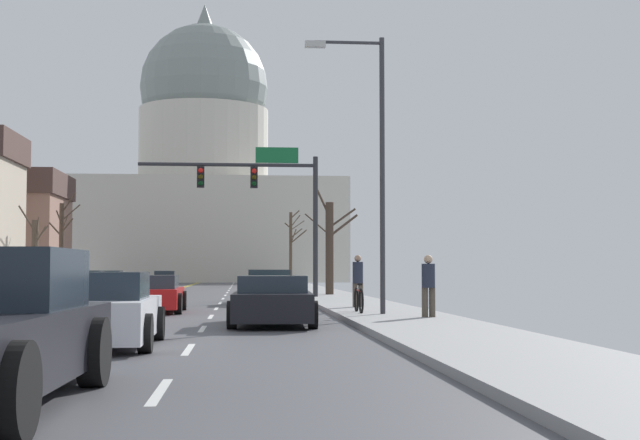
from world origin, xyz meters
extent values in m
cube|color=#4B4B50|center=(0.00, 0.00, -0.03)|extent=(14.00, 180.00, 0.06)
cube|color=yellow|center=(-0.12, 0.00, 0.00)|extent=(0.10, 176.40, 0.00)
cube|color=yellow|center=(0.12, 0.00, 0.00)|extent=(0.10, 176.40, 0.00)
cube|color=silver|center=(3.50, -13.70, 0.00)|extent=(0.12, 2.20, 0.00)
cube|color=silver|center=(3.50, -8.50, 0.00)|extent=(0.12, 2.20, 0.00)
cube|color=silver|center=(3.50, -3.30, 0.00)|extent=(0.12, 2.20, 0.00)
cube|color=silver|center=(3.50, 1.90, 0.00)|extent=(0.12, 2.20, 0.00)
cube|color=silver|center=(3.50, 7.10, 0.00)|extent=(0.12, 2.20, 0.00)
cube|color=silver|center=(3.50, 12.30, 0.00)|extent=(0.12, 2.20, 0.00)
cube|color=silver|center=(3.50, 17.50, 0.00)|extent=(0.12, 2.20, 0.00)
cube|color=silver|center=(3.50, 22.70, 0.00)|extent=(0.12, 2.20, 0.00)
cube|color=silver|center=(3.50, 27.90, 0.00)|extent=(0.12, 2.20, 0.00)
cube|color=silver|center=(3.50, 33.10, 0.00)|extent=(0.12, 2.20, 0.00)
cube|color=silver|center=(3.50, 38.30, 0.00)|extent=(0.12, 2.20, 0.00)
cube|color=silver|center=(3.50, 43.50, 0.00)|extent=(0.12, 2.20, 0.00)
cube|color=silver|center=(3.50, 48.70, 0.00)|extent=(0.12, 2.20, 0.00)
cube|color=silver|center=(3.50, 53.90, 0.00)|extent=(0.12, 2.20, 0.00)
cube|color=silver|center=(3.50, 59.10, 0.00)|extent=(0.12, 2.20, 0.00)
cube|color=silver|center=(3.50, 64.30, 0.00)|extent=(0.12, 2.20, 0.00)
cube|color=silver|center=(-3.50, 7.10, 0.00)|extent=(0.12, 2.20, 0.00)
cube|color=silver|center=(-3.50, 12.30, 0.00)|extent=(0.12, 2.20, 0.00)
cube|color=silver|center=(-3.50, 17.50, 0.00)|extent=(0.12, 2.20, 0.00)
cube|color=silver|center=(-3.50, 22.70, 0.00)|extent=(0.12, 2.20, 0.00)
cube|color=silver|center=(-3.50, 27.90, 0.00)|extent=(0.12, 2.20, 0.00)
cube|color=silver|center=(-3.50, 33.10, 0.00)|extent=(0.12, 2.20, 0.00)
cube|color=silver|center=(-3.50, 38.30, 0.00)|extent=(0.12, 2.20, 0.00)
cube|color=silver|center=(-3.50, 43.50, 0.00)|extent=(0.12, 2.20, 0.00)
cube|color=silver|center=(-3.50, 48.70, 0.00)|extent=(0.12, 2.20, 0.00)
cube|color=silver|center=(-3.50, 53.90, 0.00)|extent=(0.12, 2.20, 0.00)
cube|color=silver|center=(-3.50, 59.10, 0.00)|extent=(0.12, 2.20, 0.00)
cube|color=silver|center=(-3.50, 64.30, 0.00)|extent=(0.12, 2.20, 0.00)
cube|color=gray|center=(8.50, 0.00, 0.07)|extent=(3.00, 180.00, 0.14)
cylinder|color=#28282D|center=(7.60, 15.69, 3.25)|extent=(0.22, 0.22, 6.22)
cylinder|color=#28282D|center=(3.70, 15.69, 5.96)|extent=(7.80, 0.16, 0.16)
cube|color=black|center=(4.87, 15.69, 5.40)|extent=(0.32, 0.28, 0.92)
sphere|color=red|center=(4.87, 15.53, 5.68)|extent=(0.22, 0.22, 0.22)
sphere|color=#332B05|center=(4.87, 15.53, 5.40)|extent=(0.22, 0.22, 0.22)
sphere|color=black|center=(4.87, 15.53, 5.12)|extent=(0.22, 0.22, 0.22)
cube|color=black|center=(2.53, 15.69, 5.40)|extent=(0.32, 0.28, 0.92)
sphere|color=red|center=(2.53, 15.53, 5.68)|extent=(0.22, 0.22, 0.22)
sphere|color=#332B05|center=(2.53, 15.53, 5.40)|extent=(0.22, 0.22, 0.22)
sphere|color=black|center=(2.53, 15.53, 5.12)|extent=(0.22, 0.22, 0.22)
cube|color=#146033|center=(5.88, 15.71, 6.41)|extent=(1.90, 0.06, 0.70)
cylinder|color=#333338|center=(8.20, 0.35, 3.94)|extent=(0.14, 0.14, 7.59)
cylinder|color=#333338|center=(7.28, 0.35, 7.58)|extent=(1.85, 0.09, 0.09)
cube|color=#B2B2AD|center=(6.35, 0.35, 7.51)|extent=(0.56, 0.24, 0.16)
cube|color=beige|center=(0.00, 75.05, 5.39)|extent=(30.37, 18.35, 10.78)
cylinder|color=beige|center=(0.00, 75.05, 14.85)|extent=(14.18, 14.18, 8.15)
sphere|color=gray|center=(0.00, 75.05, 21.39)|extent=(14.07, 14.07, 14.07)
cone|color=gray|center=(0.00, 75.05, 29.62)|extent=(1.80, 1.80, 2.40)
cube|color=#1E7247|center=(5.39, 10.97, 0.51)|extent=(1.79, 4.53, 0.69)
cube|color=#232D38|center=(5.39, 10.66, 1.09)|extent=(1.57, 2.13, 0.48)
cylinder|color=black|center=(4.50, 12.37, 0.32)|extent=(0.22, 0.64, 0.64)
cylinder|color=black|center=(6.29, 12.37, 0.32)|extent=(0.22, 0.64, 0.64)
cylinder|color=black|center=(4.50, 9.56, 0.32)|extent=(0.22, 0.64, 0.64)
cylinder|color=black|center=(6.28, 9.56, 0.32)|extent=(0.22, 0.64, 0.64)
cube|color=#B71414|center=(1.56, 4.68, 0.46)|extent=(1.86, 4.42, 0.59)
cube|color=#232D38|center=(1.57, 4.30, 0.96)|extent=(1.61, 2.07, 0.41)
cylinder|color=black|center=(0.64, 6.03, 0.32)|extent=(0.23, 0.64, 0.64)
cylinder|color=black|center=(2.44, 6.06, 0.32)|extent=(0.23, 0.64, 0.64)
cylinder|color=black|center=(0.68, 3.31, 0.32)|extent=(0.23, 0.64, 0.64)
cylinder|color=black|center=(2.48, 3.34, 0.32)|extent=(0.23, 0.64, 0.64)
cube|color=black|center=(5.13, -2.09, 0.48)|extent=(1.98, 4.53, 0.64)
cube|color=#232D38|center=(5.12, -2.28, 1.00)|extent=(1.68, 2.14, 0.40)
cylinder|color=black|center=(4.26, -0.67, 0.32)|extent=(0.24, 0.65, 0.64)
cylinder|color=black|center=(6.09, -0.73, 0.32)|extent=(0.24, 0.65, 0.64)
cylinder|color=black|center=(4.16, -3.44, 0.32)|extent=(0.24, 0.65, 0.64)
cylinder|color=black|center=(5.99, -3.51, 0.32)|extent=(0.24, 0.65, 0.64)
cube|color=silver|center=(1.88, -7.79, 0.50)|extent=(1.95, 4.34, 0.68)
cube|color=#232D38|center=(1.89, -8.03, 1.07)|extent=(1.69, 1.86, 0.47)
cylinder|color=black|center=(0.92, -6.47, 0.32)|extent=(0.23, 0.64, 0.64)
cylinder|color=black|center=(2.80, -6.44, 0.32)|extent=(0.23, 0.64, 0.64)
cylinder|color=black|center=(0.96, -9.14, 0.32)|extent=(0.23, 0.64, 0.64)
cylinder|color=black|center=(2.84, -9.11, 0.32)|extent=(0.23, 0.64, 0.64)
cylinder|color=black|center=(2.70, -13.23, 0.40)|extent=(0.30, 0.81, 0.80)
cylinder|color=black|center=(2.62, -16.58, 0.40)|extent=(0.30, 0.81, 0.80)
cube|color=#6B6056|center=(-4.99, 22.03, 0.44)|extent=(1.91, 4.46, 0.56)
cube|color=#232D38|center=(-5.00, 22.32, 0.91)|extent=(1.62, 1.98, 0.39)
cylinder|color=black|center=(-4.06, 20.69, 0.32)|extent=(0.24, 0.65, 0.64)
cylinder|color=black|center=(-5.83, 20.63, 0.32)|extent=(0.24, 0.65, 0.64)
cylinder|color=black|center=(-4.15, 23.42, 0.32)|extent=(0.24, 0.65, 0.64)
cylinder|color=black|center=(-5.92, 23.36, 0.32)|extent=(0.24, 0.65, 0.64)
cube|color=#1E7247|center=(-5.30, 33.38, 0.48)|extent=(1.89, 4.23, 0.64)
cube|color=#232D38|center=(-5.30, 33.79, 1.03)|extent=(1.65, 2.01, 0.46)
cylinder|color=black|center=(-4.37, 32.06, 0.32)|extent=(0.22, 0.64, 0.64)
cylinder|color=black|center=(-6.24, 32.07, 0.32)|extent=(0.22, 0.64, 0.64)
cylinder|color=black|center=(-4.36, 34.68, 0.32)|extent=(0.22, 0.64, 0.64)
cylinder|color=black|center=(-6.23, 34.69, 0.32)|extent=(0.22, 0.64, 0.64)
cube|color=#1E7247|center=(-5.24, 42.14, 0.46)|extent=(1.86, 4.48, 0.61)
cube|color=#232D38|center=(-5.24, 42.55, 1.01)|extent=(1.62, 1.99, 0.48)
cylinder|color=black|center=(-4.32, 40.77, 0.32)|extent=(0.23, 0.64, 0.64)
cylinder|color=black|center=(-6.13, 40.75, 0.32)|extent=(0.23, 0.64, 0.64)
cylinder|color=black|center=(-4.35, 43.54, 0.32)|extent=(0.23, 0.64, 0.64)
cylinder|color=black|center=(-6.16, 43.52, 0.32)|extent=(0.23, 0.64, 0.64)
cube|color=black|center=(-2.02, 50.55, 0.48)|extent=(1.98, 4.56, 0.65)
cube|color=#232D38|center=(-2.02, 50.72, 1.01)|extent=(1.67, 2.14, 0.40)
cylinder|color=black|center=(-1.06, 49.19, 0.32)|extent=(0.24, 0.65, 0.64)
cylinder|color=black|center=(-2.87, 49.12, 0.32)|extent=(0.24, 0.65, 0.64)
cylinder|color=black|center=(-1.16, 51.98, 0.32)|extent=(0.24, 0.65, 0.64)
cylinder|color=black|center=(-2.97, 51.91, 0.32)|extent=(0.24, 0.65, 0.64)
cylinder|color=#423328|center=(8.55, 19.06, 2.36)|extent=(0.39, 0.39, 4.43)
cylinder|color=#423328|center=(8.22, 19.45, 4.71)|extent=(0.82, 0.92, 1.72)
cylinder|color=#423328|center=(9.18, 19.04, 3.81)|extent=(1.31, 0.15, 0.98)
cylinder|color=#423328|center=(8.01, 19.70, 3.53)|extent=(1.16, 1.35, 1.14)
cylinder|color=#423328|center=(9.27, 19.43, 3.47)|extent=(1.54, 0.87, 1.17)
cylinder|color=brown|center=(-8.20, 31.73, 2.23)|extent=(0.40, 0.40, 4.19)
cylinder|color=brown|center=(-8.73, 31.91, 4.41)|extent=(1.19, 0.48, 1.66)
cylinder|color=brown|center=(-7.87, 31.98, 3.51)|extent=(0.77, 0.60, 1.08)
cylinder|color=brown|center=(-8.05, 31.11, 3.56)|extent=(0.40, 1.32, 1.27)
cylinder|color=brown|center=(-7.74, 31.04, 3.36)|extent=(1.01, 1.47, 1.10)
cylinder|color=brown|center=(-8.05, 31.21, 2.85)|extent=(0.39, 1.10, 0.82)
cylinder|color=brown|center=(-7.97, 31.15, 3.69)|extent=(0.53, 1.23, 1.53)
cylinder|color=#4C3D2D|center=(8.40, 51.64, 3.15)|extent=(0.26, 0.26, 6.01)
cylinder|color=#4C3D2D|center=(8.90, 52.01, 4.39)|extent=(1.09, 0.86, 0.88)
cylinder|color=#4C3D2D|center=(8.61, 51.25, 4.08)|extent=(0.52, 0.87, 1.28)
cylinder|color=#4C3D2D|center=(8.80, 51.78, 5.41)|extent=(0.88, 0.38, 1.07)
cylinder|color=#4C3D2D|center=(8.77, 51.85, 5.98)|extent=(0.84, 0.54, 0.76)
cylinder|color=#4C3D2D|center=(8.99, 51.83, 5.05)|extent=(1.22, 0.45, 0.87)
cylinder|color=#4C3D2D|center=(8.18, 52.08, 5.04)|extent=(0.56, 0.97, 0.56)
cylinder|color=#4C3D2D|center=(9.05, 51.41, 4.09)|extent=(1.40, 0.57, 1.17)
cylinder|color=#423328|center=(-8.36, 40.49, 3.07)|extent=(0.34, 0.34, 5.85)
cylinder|color=#423328|center=(-7.73, 40.46, 5.33)|extent=(1.32, 0.14, 1.19)
cylinder|color=#423328|center=(-7.87, 39.84, 4.38)|extent=(1.11, 1.41, 0.99)
cylinder|color=#423328|center=(-8.38, 39.70, 4.93)|extent=(0.14, 1.63, 0.94)
cylinder|color=#423328|center=(-8.45, 40.90, 5.40)|extent=(0.29, 0.90, 0.87)
cylinder|color=#423328|center=(-8.82, 40.63, 4.15)|extent=(1.03, 0.41, 1.05)
cylinder|color=#423328|center=(-7.87, 40.34, 6.03)|extent=(1.10, 0.44, 1.52)
cylinder|color=#423328|center=(-8.08, 40.02, 4.48)|extent=(0.63, 1.02, 1.09)
cylinder|color=#4C4238|center=(8.00, 4.85, 0.54)|extent=(0.16, 0.16, 0.79)
cylinder|color=#4C4238|center=(8.19, 4.85, 0.54)|extent=(0.16, 0.16, 0.79)
cylinder|color=#232838|center=(8.10, 4.85, 1.24)|extent=(0.34, 0.34, 0.69)
sphere|color=#A37F66|center=(8.10, 4.85, 1.70)|extent=(0.22, 0.22, 0.22)
cylinder|color=#4C4238|center=(9.00, -1.41, 0.53)|extent=(0.16, 0.16, 0.78)
cylinder|color=#4C4238|center=(9.19, -1.41, 0.53)|extent=(0.16, 0.16, 0.78)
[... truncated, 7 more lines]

